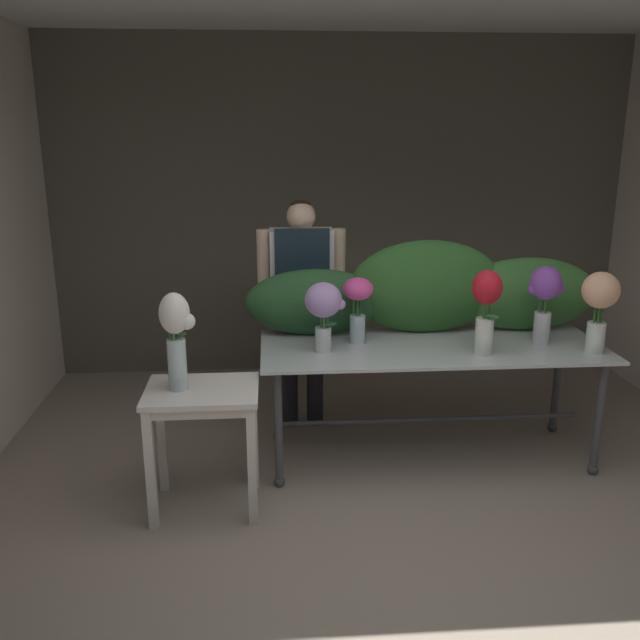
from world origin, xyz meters
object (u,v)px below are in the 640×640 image
(vase_lilac_carnations, at_px, (324,307))
(vase_white_roses_tall, at_px, (176,335))
(vase_crimson_peonies, at_px, (486,306))
(vase_fuchsia_lilies, at_px, (358,302))
(vase_peach_dahlias, at_px, (599,302))
(side_table_white, at_px, (203,408))
(vase_violet_roses, at_px, (545,295))
(florist, at_px, (302,290))
(display_table_glass, at_px, (431,362))

(vase_lilac_carnations, bearing_deg, vase_white_roses_tall, -152.26)
(vase_crimson_peonies, distance_m, vase_white_roses_tall, 1.85)
(vase_fuchsia_lilies, distance_m, vase_peach_dahlias, 1.47)
(side_table_white, distance_m, vase_crimson_peonies, 1.79)
(side_table_white, xyz_separation_m, vase_fuchsia_lilies, (0.95, 0.60, 0.44))
(side_table_white, relative_size, vase_lilac_carnations, 1.66)
(vase_violet_roses, distance_m, vase_crimson_peonies, 0.47)
(side_table_white, xyz_separation_m, vase_violet_roses, (2.13, 0.50, 0.49))
(side_table_white, height_order, vase_peach_dahlias, vase_peach_dahlias)
(vase_lilac_carnations, bearing_deg, side_table_white, -148.42)
(side_table_white, relative_size, vase_fuchsia_lilies, 1.70)
(side_table_white, relative_size, vase_peach_dahlias, 1.44)
(vase_fuchsia_lilies, bearing_deg, vase_crimson_peonies, -20.44)
(vase_fuchsia_lilies, relative_size, vase_white_roses_tall, 0.78)
(vase_white_roses_tall, bearing_deg, florist, 56.32)
(florist, distance_m, vase_fuchsia_lilies, 0.60)
(display_table_glass, height_order, vase_peach_dahlias, vase_peach_dahlias)
(vase_violet_roses, distance_m, vase_fuchsia_lilies, 1.18)
(display_table_glass, xyz_separation_m, vase_violet_roses, (0.71, -0.02, 0.43))
(display_table_glass, relative_size, vase_fuchsia_lilies, 5.08)
(display_table_glass, height_order, vase_lilac_carnations, vase_lilac_carnations)
(side_table_white, xyz_separation_m, vase_crimson_peonies, (1.69, 0.33, 0.47))
(vase_lilac_carnations, bearing_deg, vase_fuchsia_lilies, 34.82)
(side_table_white, relative_size, vase_violet_roses, 1.44)
(vase_white_roses_tall, bearing_deg, vase_violet_roses, 12.44)
(display_table_glass, xyz_separation_m, vase_fuchsia_lilies, (-0.47, 0.09, 0.38))
(vase_fuchsia_lilies, distance_m, vase_white_roses_tall, 1.23)
(florist, height_order, vase_peach_dahlias, florist)
(florist, xyz_separation_m, vase_crimson_peonies, (1.08, -0.78, 0.06))
(vase_violet_roses, height_order, vase_fuchsia_lilies, vase_violet_roses)
(vase_white_roses_tall, bearing_deg, display_table_glass, 18.43)
(vase_fuchsia_lilies, bearing_deg, vase_lilac_carnations, -145.18)
(display_table_glass, bearing_deg, vase_crimson_peonies, -34.61)
(display_table_glass, bearing_deg, vase_violet_roses, -1.45)
(vase_crimson_peonies, relative_size, vase_peach_dahlias, 1.03)
(side_table_white, relative_size, florist, 0.44)
(vase_crimson_peonies, bearing_deg, display_table_glass, 145.39)
(vase_violet_roses, bearing_deg, florist, 158.15)
(florist, relative_size, vase_crimson_peonies, 3.14)
(vase_violet_roses, bearing_deg, vase_peach_dahlias, -37.42)
(display_table_glass, bearing_deg, vase_fuchsia_lilies, 169.32)
(display_table_glass, height_order, florist, florist)
(florist, relative_size, vase_lilac_carnations, 3.76)
(florist, xyz_separation_m, vase_fuchsia_lilies, (0.34, -0.50, 0.03))
(vase_lilac_carnations, bearing_deg, vase_violet_roses, 2.25)
(vase_violet_roses, relative_size, vase_crimson_peonies, 0.97)
(florist, bearing_deg, vase_white_roses_tall, -123.68)
(display_table_glass, bearing_deg, florist, 143.89)
(vase_violet_roses, height_order, vase_crimson_peonies, vase_crimson_peonies)
(side_table_white, distance_m, vase_peach_dahlias, 2.46)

